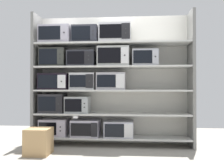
{
  "coord_description": "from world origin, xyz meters",
  "views": [
    {
      "loc": [
        0.35,
        -4.33,
        1.02
      ],
      "look_at": [
        0.0,
        0.0,
        1.08
      ],
      "focal_mm": 39.44,
      "sensor_mm": 36.0,
      "label": 1
    }
  ],
  "objects": [
    {
      "name": "shelf_1",
      "position": [
        0.0,
        0.0,
        0.55
      ],
      "size": [
        2.69,
        0.44,
        0.03
      ],
      "primitive_type": "cube",
      "color": "beige"
    },
    {
      "name": "shelf_2",
      "position": [
        0.0,
        0.0,
        0.97
      ],
      "size": [
        2.69,
        0.44,
        0.03
      ],
      "primitive_type": "cube",
      "color": "beige"
    },
    {
      "name": "upright_right",
      "position": [
        1.38,
        0.0,
        1.17
      ],
      "size": [
        0.05,
        0.44,
        2.34
      ],
      "primitive_type": "cube",
      "color": "slate",
      "rests_on": "ground"
    },
    {
      "name": "microwave_14",
      "position": [
        0.06,
        -0.0,
        1.97
      ],
      "size": [
        0.55,
        0.44,
        0.33
      ],
      "color": "silver",
      "rests_on": "shelf_4"
    },
    {
      "name": "microwave_9",
      "position": [
        -0.54,
        -0.0,
        1.53
      ],
      "size": [
        0.48,
        0.43,
        0.27
      ],
      "color": "#2D2E36",
      "rests_on": "shelf_3"
    },
    {
      "name": "microwave_11",
      "position": [
        0.58,
        -0.0,
        1.53
      ],
      "size": [
        0.44,
        0.42,
        0.28
      ],
      "color": "#A3A6AE",
      "rests_on": "shelf_3"
    },
    {
      "name": "shelf_0",
      "position": [
        0.0,
        0.0,
        0.14
      ],
      "size": [
        2.69,
        0.44,
        0.03
      ],
      "primitive_type": "cube",
      "color": "beige",
      "rests_on": "ground"
    },
    {
      "name": "shelf_3",
      "position": [
        0.0,
        0.0,
        1.38
      ],
      "size": [
        2.69,
        0.44,
        0.03
      ],
      "primitive_type": "cube",
      "color": "beige"
    },
    {
      "name": "microwave_3",
      "position": [
        -1.07,
        -0.0,
        0.74
      ],
      "size": [
        0.43,
        0.38,
        0.33
      ],
      "color": "#27272B",
      "rests_on": "shelf_1"
    },
    {
      "name": "microwave_0",
      "position": [
        -1.04,
        -0.0,
        0.31
      ],
      "size": [
        0.49,
        0.34,
        0.3
      ],
      "color": "#B9AFBE",
      "rests_on": "shelf_0"
    },
    {
      "name": "microwave_13",
      "position": [
        -0.48,
        -0.0,
        1.96
      ],
      "size": [
        0.45,
        0.37,
        0.3
      ],
      "color": "#2B2D35",
      "rests_on": "shelf_4"
    },
    {
      "name": "microwave_7",
      "position": [
        -0.01,
        -0.0,
        1.13
      ],
      "size": [
        0.5,
        0.38,
        0.3
      ],
      "color": "#A29FA5",
      "rests_on": "shelf_2"
    },
    {
      "name": "microwave_1",
      "position": [
        -0.46,
        -0.0,
        0.3
      ],
      "size": [
        0.49,
        0.42,
        0.29
      ],
      "color": "#9F9BAA",
      "rests_on": "shelf_0"
    },
    {
      "name": "microwave_5",
      "position": [
        -1.03,
        -0.0,
        1.12
      ],
      "size": [
        0.51,
        0.43,
        0.28
      ],
      "color": "black",
      "rests_on": "shelf_2"
    },
    {
      "name": "shipping_carton",
      "position": [
        -1.07,
        -0.68,
        0.2
      ],
      "size": [
        0.36,
        0.36,
        0.4
      ],
      "primitive_type": "cube",
      "color": "tan",
      "rests_on": "ground"
    },
    {
      "name": "shelf_4",
      "position": [
        0.0,
        0.0,
        1.79
      ],
      "size": [
        2.69,
        0.44,
        0.03
      ],
      "primitive_type": "cube",
      "color": "beige"
    },
    {
      "name": "microwave_2",
      "position": [
        0.12,
        -0.0,
        0.29
      ],
      "size": [
        0.5,
        0.4,
        0.28
      ],
      "color": "#B6B6C3",
      "rests_on": "shelf_0"
    },
    {
      "name": "back_panel",
      "position": [
        0.0,
        0.24,
        1.17
      ],
      "size": [
        2.89,
        0.04,
        2.34
      ],
      "primitive_type": "cube",
      "color": "beige",
      "rests_on": "ground"
    },
    {
      "name": "microwave_12",
      "position": [
        -1.01,
        -0.0,
        1.96
      ],
      "size": [
        0.55,
        0.42,
        0.32
      ],
      "color": "#A19CAA",
      "rests_on": "shelf_4"
    },
    {
      "name": "microwave_8",
      "position": [
        -1.06,
        -0.0,
        1.56
      ],
      "size": [
        0.46,
        0.34,
        0.33
      ],
      "color": "#32342F",
      "rests_on": "shelf_3"
    },
    {
      "name": "price_tag_0",
      "position": [
        -0.61,
        -0.22,
        0.52
      ],
      "size": [
        0.08,
        0.0,
        0.04
      ],
      "primitive_type": "cube",
      "color": "white"
    },
    {
      "name": "microwave_6",
      "position": [
        -0.52,
        -0.0,
        1.13
      ],
      "size": [
        0.44,
        0.37,
        0.3
      ],
      "color": "#BDBDC0",
      "rests_on": "shelf_2"
    },
    {
      "name": "microwave_10",
      "position": [
        0.03,
        -0.0,
        1.56
      ],
      "size": [
        0.55,
        0.41,
        0.34
      ],
      "color": "#A3A6A1",
      "rests_on": "shelf_3"
    },
    {
      "name": "microwave_4",
      "position": [
        -0.61,
        -0.0,
        0.71
      ],
      "size": [
        0.42,
        0.36,
        0.29
      ],
      "color": "#9AA0A1",
      "rests_on": "shelf_1"
    },
    {
      "name": "ground",
      "position": [
        0.0,
        -1.0,
        -0.01
      ],
      "size": [
        6.69,
        6.0,
        0.02
      ],
      "primitive_type": "cube",
      "color": "gray"
    },
    {
      "name": "upright_left",
      "position": [
        -1.38,
        0.0,
        1.17
      ],
      "size": [
        0.05,
        0.44,
        2.34
      ],
      "primitive_type": "cube",
      "color": "slate",
      "rests_on": "ground"
    }
  ]
}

